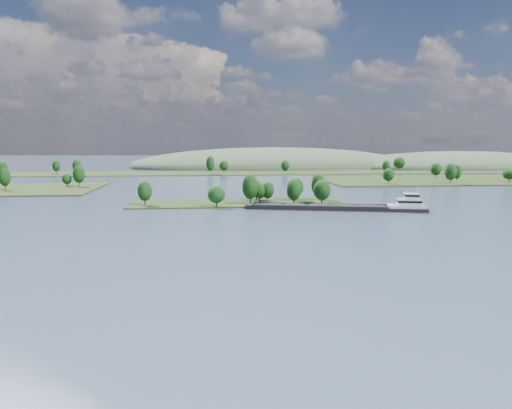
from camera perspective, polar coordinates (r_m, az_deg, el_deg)
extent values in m
plane|color=#3D4F69|center=(171.23, -0.66, -2.43)|extent=(1800.00, 1800.00, 0.00)
cube|color=#243417|center=(230.42, -1.99, 0.08)|extent=(100.00, 30.00, 1.20)
cylinder|color=black|center=(223.05, 4.33, 0.46)|extent=(0.50, 0.50, 3.72)
ellipsoid|color=black|center=(222.54, 4.34, 1.67)|extent=(6.49, 6.49, 9.56)
cylinder|color=black|center=(242.29, 0.04, 0.94)|extent=(0.50, 0.50, 3.03)
ellipsoid|color=black|center=(241.90, 0.04, 1.85)|extent=(8.06, 8.06, 7.79)
cylinder|color=black|center=(224.74, -0.67, 0.62)|extent=(0.50, 0.50, 4.46)
ellipsoid|color=black|center=(224.15, -0.67, 2.06)|extent=(7.32, 7.32, 11.46)
cylinder|color=black|center=(232.92, 0.38, 0.67)|extent=(0.50, 0.50, 2.95)
ellipsoid|color=black|center=(232.52, 0.38, 1.59)|extent=(6.68, 6.68, 7.58)
cylinder|color=black|center=(216.85, -4.54, 0.15)|extent=(0.50, 0.50, 2.91)
ellipsoid|color=black|center=(216.42, -4.55, 1.13)|extent=(7.62, 7.62, 7.48)
cylinder|color=black|center=(226.53, -12.57, 0.38)|extent=(0.50, 0.50, 3.52)
ellipsoid|color=black|center=(226.05, -12.60, 1.51)|extent=(6.37, 6.37, 9.05)
cylinder|color=black|center=(233.49, 1.33, 0.71)|extent=(0.50, 0.50, 3.10)
ellipsoid|color=black|center=(233.07, 1.34, 1.67)|extent=(6.14, 6.14, 7.97)
cylinder|color=black|center=(242.16, 7.12, 1.02)|extent=(0.50, 0.50, 4.21)
ellipsoid|color=black|center=(241.64, 7.14, 2.28)|extent=(6.88, 6.88, 10.83)
cylinder|color=black|center=(226.92, 7.52, 0.52)|extent=(0.50, 0.50, 3.58)
ellipsoid|color=black|center=(226.43, 7.54, 1.66)|extent=(8.13, 8.13, 9.20)
cylinder|color=black|center=(239.38, 4.50, 0.90)|extent=(0.50, 0.50, 3.55)
ellipsoid|color=black|center=(238.92, 4.51, 1.98)|extent=(8.01, 8.01, 9.13)
cylinder|color=black|center=(328.45, -19.55, 2.33)|extent=(0.50, 0.50, 4.25)
ellipsoid|color=black|center=(328.06, -19.59, 3.27)|extent=(7.37, 7.37, 10.93)
cylinder|color=black|center=(331.01, -20.78, 2.17)|extent=(0.50, 0.50, 2.61)
ellipsoid|color=black|center=(330.75, -20.81, 2.74)|extent=(5.58, 5.58, 6.71)
cylinder|color=black|center=(321.75, -26.74, 1.87)|extent=(0.50, 0.50, 4.19)
ellipsoid|color=black|center=(321.37, -26.79, 2.82)|extent=(6.42, 6.42, 10.78)
cylinder|color=black|center=(340.12, 14.88, 2.58)|extent=(0.50, 0.50, 3.36)
ellipsoid|color=black|center=(339.82, 14.90, 3.30)|extent=(7.52, 7.52, 8.63)
cylinder|color=black|center=(388.56, 26.98, 2.56)|extent=(0.50, 0.50, 2.93)
ellipsoid|color=black|center=(388.32, 27.01, 3.11)|extent=(9.49, 9.49, 7.52)
cylinder|color=black|center=(354.69, 21.32, 2.60)|extent=(0.50, 0.50, 4.38)
ellipsoid|color=black|center=(354.32, 21.36, 3.49)|extent=(7.81, 7.81, 11.26)
cylinder|color=black|center=(371.99, 21.97, 2.72)|extent=(0.50, 0.50, 3.79)
ellipsoid|color=black|center=(371.68, 22.01, 3.46)|extent=(5.60, 5.60, 9.74)
cylinder|color=black|center=(406.75, 19.85, 3.15)|extent=(0.50, 0.50, 3.72)
ellipsoid|color=black|center=(406.47, 19.88, 3.82)|extent=(8.14, 8.14, 9.56)
cube|color=#243417|center=(449.29, -3.86, 3.58)|extent=(900.00, 60.00, 1.20)
cylinder|color=black|center=(464.84, -21.83, 3.51)|extent=(0.50, 0.50, 3.92)
ellipsoid|color=black|center=(464.59, -21.86, 4.13)|extent=(6.62, 6.62, 10.07)
cylinder|color=black|center=(459.85, 14.64, 3.75)|extent=(0.50, 0.50, 3.65)
ellipsoid|color=black|center=(459.61, 14.66, 4.32)|extent=(6.94, 6.94, 9.38)
cylinder|color=black|center=(451.54, -3.69, 3.90)|extent=(0.50, 0.50, 3.51)
ellipsoid|color=black|center=(451.30, -3.69, 4.46)|extent=(8.27, 8.27, 9.04)
cylinder|color=black|center=(498.26, 16.03, 3.99)|extent=(0.50, 0.50, 4.28)
ellipsoid|color=black|center=(498.01, 16.05, 4.61)|extent=(11.09, 11.09, 11.00)
cylinder|color=black|center=(487.07, -26.98, 3.36)|extent=(0.50, 0.50, 3.43)
ellipsoid|color=black|center=(486.85, -27.01, 3.87)|extent=(8.39, 8.39, 8.81)
cylinder|color=black|center=(456.35, -19.78, 3.56)|extent=(0.50, 0.50, 4.08)
ellipsoid|color=black|center=(456.08, -19.81, 4.21)|extent=(7.30, 7.30, 10.50)
cylinder|color=black|center=(445.12, 3.36, 3.86)|extent=(0.50, 0.50, 3.67)
ellipsoid|color=black|center=(444.86, 3.36, 4.46)|extent=(7.60, 7.60, 9.44)
cylinder|color=black|center=(431.96, -5.24, 3.83)|extent=(0.50, 0.50, 5.08)
ellipsoid|color=black|center=(431.62, -5.25, 4.69)|extent=(7.13, 7.13, 13.06)
ellipsoid|color=#3D4F36|center=(587.30, 22.21, 3.92)|extent=(260.00, 140.00, 36.00)
ellipsoid|color=#3D4F36|center=(553.98, 2.02, 4.29)|extent=(320.00, 160.00, 44.00)
cube|color=black|center=(212.92, 9.18, -0.48)|extent=(73.64, 26.33, 2.02)
cube|color=maroon|center=(212.97, 9.18, -0.59)|extent=(73.86, 26.55, 0.23)
cube|color=black|center=(217.17, 7.22, 0.05)|extent=(55.47, 13.84, 0.74)
cube|color=black|center=(208.24, 7.19, -0.26)|extent=(55.47, 13.84, 0.74)
cube|color=black|center=(212.72, 7.21, -0.14)|extent=(55.56, 21.09, 0.28)
cube|color=black|center=(213.87, 1.78, 0.03)|extent=(9.82, 9.28, 0.32)
cube|color=black|center=(213.04, 4.49, -0.02)|extent=(9.82, 9.28, 0.32)
cube|color=black|center=(212.69, 7.21, -0.07)|extent=(9.82, 9.28, 0.32)
cube|color=black|center=(212.82, 9.93, -0.11)|extent=(9.82, 9.28, 0.32)
cube|color=black|center=(213.43, 12.65, -0.16)|extent=(9.82, 9.28, 0.32)
cube|color=black|center=(215.23, -0.77, -0.21)|extent=(4.64, 8.69, 1.84)
cylinder|color=black|center=(214.93, -0.53, 0.13)|extent=(0.27, 0.27, 2.02)
cube|color=silver|center=(215.28, 16.80, -0.20)|extent=(16.38, 12.05, 1.10)
cube|color=silver|center=(215.21, 17.06, 0.29)|extent=(10.67, 9.32, 2.76)
cube|color=black|center=(215.16, 17.06, 0.38)|extent=(10.89, 9.54, 0.83)
cube|color=silver|center=(215.09, 17.32, 0.91)|extent=(6.66, 6.66, 2.02)
cube|color=black|center=(215.05, 17.32, 1.01)|extent=(6.89, 6.89, 0.74)
cube|color=silver|center=(214.98, 17.33, 1.20)|extent=(7.11, 7.11, 0.18)
cylinder|color=silver|center=(215.26, 17.95, 1.48)|extent=(0.22, 0.22, 2.39)
cylinder|color=black|center=(217.10, 16.26, 1.35)|extent=(0.56, 0.56, 1.10)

